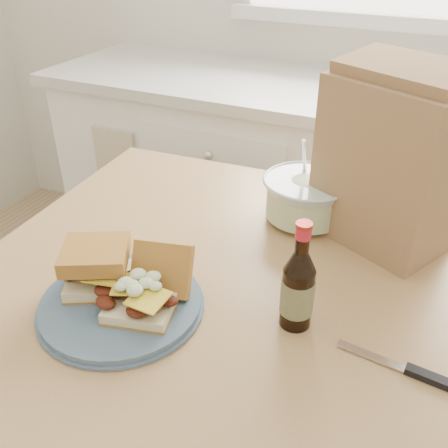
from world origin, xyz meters
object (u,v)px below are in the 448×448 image
at_px(paper_bag, 389,165).
at_px(beer_bottle, 298,288).
at_px(plate, 121,304).
at_px(dining_table, 219,321).
at_px(coleslaw_bowl, 305,200).

bearing_deg(paper_bag, beer_bottle, -76.55).
height_order(plate, beer_bottle, beer_bottle).
relative_size(dining_table, beer_bottle, 5.09).
height_order(coleslaw_bowl, beer_bottle, beer_bottle).
height_order(dining_table, coleslaw_bowl, coleslaw_bowl).
xyz_separation_m(coleslaw_bowl, beer_bottle, (0.09, -0.35, 0.03)).
distance_m(beer_bottle, paper_bag, 0.37).
xyz_separation_m(plate, paper_bag, (0.38, 0.44, 0.17)).
distance_m(dining_table, plate, 0.24).
relative_size(plate, beer_bottle, 1.41).
distance_m(coleslaw_bowl, beer_bottle, 0.36).
distance_m(plate, coleslaw_bowl, 0.49).
distance_m(dining_table, coleslaw_bowl, 0.34).
bearing_deg(plate, coleslaw_bowl, 65.03).
relative_size(dining_table, coleslaw_bowl, 5.18).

